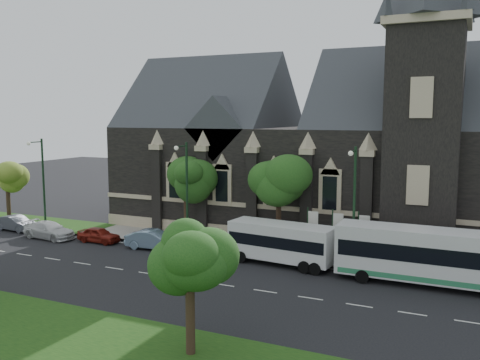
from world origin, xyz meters
The scene contains 20 objects.
ground centered at (0.00, 0.00, 0.00)m, with size 160.00×160.00×0.00m, color black.
sidewalk centered at (0.00, 9.50, 0.07)m, with size 80.00×5.00×0.15m, color gray.
museum centered at (5.12, 18.78, 8.17)m, with size 40.00×17.70×29.90m.
tree_park_east centered at (6.18, -9.32, 4.62)m, with size 3.40×3.40×6.28m.
tree_walk_right centered at (3.21, 10.71, 5.82)m, with size 4.08×4.08×7.80m.
tree_walk_left centered at (-5.80, 10.70, 5.73)m, with size 3.91×3.91×7.64m.
tree_walk_far centered at (-27.82, 10.18, 4.62)m, with size 3.40×3.40×6.28m.
street_lamp_near centered at (10.00, 7.09, 5.11)m, with size 0.36×1.88×9.00m.
street_lamp_mid centered at (-4.00, 7.09, 5.11)m, with size 0.36×1.88×9.00m.
street_lamp_far centered at (-20.00, 7.09, 5.11)m, with size 0.36×1.88×9.00m.
banner_flag_left centered at (6.29, 9.00, 2.38)m, with size 0.90×0.10×4.00m.
banner_flag_center centered at (8.29, 9.00, 2.38)m, with size 0.90×0.10×4.00m.
banner_flag_right centered at (10.29, 9.00, 2.38)m, with size 0.90×0.10×4.00m.
tour_coach centered at (15.86, 5.52, 2.05)m, with size 12.95×3.02×3.77m.
shuttle_bus centered at (4.87, 6.16, 1.79)m, with size 8.27×3.52×3.10m.
box_trailer centered at (-1.24, 5.31, 0.79)m, with size 2.67×1.57×1.39m.
sedan centered at (-6.41, 5.87, 0.80)m, with size 1.70×4.88×1.61m, color #758EA9.
car_far_red centered at (-12.20, 5.77, 0.68)m, with size 1.60×3.98×1.36m, color maroon.
car_far_white centered at (-17.31, 5.05, 0.76)m, with size 2.13×5.25×1.52m, color silver.
car_far_grey centered at (-22.68, 6.14, 0.74)m, with size 1.57×4.49×1.48m, color #464A52.
Camera 1 is at (17.74, -29.55, 11.18)m, focal length 38.48 mm.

